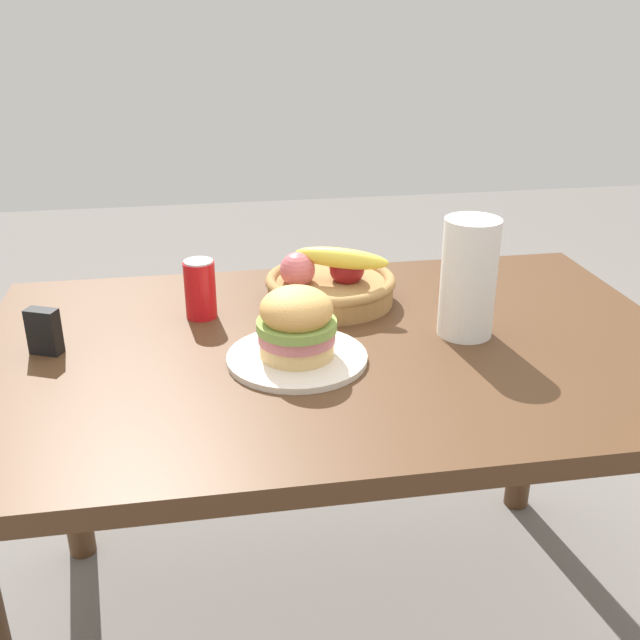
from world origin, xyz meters
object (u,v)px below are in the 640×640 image
plate (297,358)px  napkin_holder (44,331)px  soda_can (200,289)px  paper_towel_roll (468,277)px  sandwich (297,323)px  fruit_basket (330,283)px

plate → napkin_holder: size_ratio=2.94×
soda_can → paper_towel_roll: paper_towel_roll is taller
sandwich → napkin_holder: (-0.47, 0.11, -0.03)m
soda_can → fruit_basket: size_ratio=0.43×
soda_can → napkin_holder: (-0.30, -0.13, -0.02)m
soda_can → napkin_holder: bearing=-156.7°
fruit_basket → napkin_holder: fruit_basket is taller
fruit_basket → paper_towel_roll: paper_towel_roll is taller
paper_towel_roll → napkin_holder: (-0.82, 0.05, -0.07)m
plate → sandwich: sandwich is taller
sandwich → paper_towel_roll: (0.35, 0.07, 0.04)m
napkin_holder → fruit_basket: bearing=39.6°
sandwich → fruit_basket: 0.30m
soda_can → fruit_basket: 0.29m
plate → napkin_holder: bearing=166.5°
fruit_basket → napkin_holder: (-0.58, -0.17, 0.00)m
sandwich → paper_towel_roll: bearing=10.9°
plate → paper_towel_roll: 0.38m
sandwich → fruit_basket: (0.11, 0.28, -0.03)m
soda_can → plate: bearing=-54.4°
plate → paper_towel_roll: bearing=10.9°
napkin_holder → sandwich: bearing=10.3°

